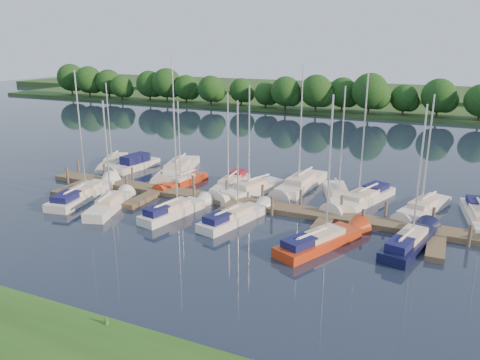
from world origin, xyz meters
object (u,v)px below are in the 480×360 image
at_px(sailboat_n_0, 113,163).
at_px(motorboat, 134,166).
at_px(dock, 235,204).
at_px(sailboat_s_2, 174,212).
at_px(sailboat_n_5, 251,191).

distance_m(sailboat_n_0, motorboat, 3.34).
bearing_deg(sailboat_n_0, dock, 135.46).
bearing_deg(motorboat, sailboat_s_2, 147.07).
relative_size(sailboat_n_5, sailboat_s_2, 1.10).
relative_size(sailboat_n_0, sailboat_n_5, 0.92).
bearing_deg(motorboat, sailboat_n_0, 0.88).
distance_m(dock, sailboat_n_0, 19.74).
relative_size(sailboat_n_0, motorboat, 1.40).
bearing_deg(motorboat, sailboat_n_5, 178.58).
bearing_deg(dock, sailboat_n_0, 159.75).
height_order(sailboat_n_0, sailboat_s_2, sailboat_n_0).
relative_size(sailboat_n_0, sailboat_s_2, 1.02).
xyz_separation_m(dock, sailboat_n_0, (-18.52, 6.83, 0.07)).
xyz_separation_m(dock, motorboat, (-15.21, 6.38, 0.19)).
bearing_deg(sailboat_s_2, sailboat_n_5, 77.49).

